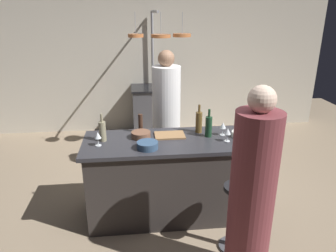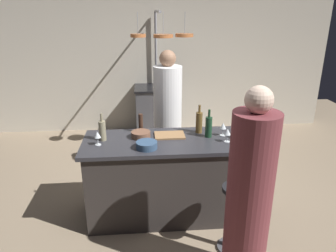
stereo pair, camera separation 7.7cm
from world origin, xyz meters
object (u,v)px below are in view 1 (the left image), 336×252
(wine_bottle_white, at_px, (102,131))
(wine_bottle_amber, at_px, (199,122))
(bar_stool_right, at_px, (236,215))
(wine_glass_by_chef, at_px, (223,126))
(pepper_mill, at_px, (141,123))
(mixing_bowl_blue, at_px, (148,145))
(wine_glass_near_right_guest, at_px, (98,136))
(mixing_bowl_ceramic, at_px, (240,134))
(chef, at_px, (166,121))
(wine_glass_near_left_guest, at_px, (228,132))
(guest_right, at_px, (252,198))
(stove_range, at_px, (154,111))
(wine_bottle_green, at_px, (209,126))
(cutting_board, at_px, (170,135))
(mixing_bowl_wooden, at_px, (141,135))

(wine_bottle_white, distance_m, wine_bottle_amber, 1.04)
(bar_stool_right, distance_m, wine_glass_by_chef, 0.94)
(pepper_mill, xyz_separation_m, mixing_bowl_blue, (0.05, -0.44, -0.07))
(wine_glass_near_right_guest, distance_m, mixing_bowl_ceramic, 1.49)
(chef, bearing_deg, wine_glass_near_left_guest, -61.64)
(guest_right, height_order, pepper_mill, guest_right)
(stove_range, bearing_deg, guest_right, -80.99)
(pepper_mill, bearing_deg, bar_stool_right, -45.82)
(wine_bottle_amber, height_order, wine_glass_by_chef, wine_bottle_amber)
(chef, height_order, wine_glass_near_right_guest, chef)
(bar_stool_right, distance_m, wine_bottle_green, 0.94)
(bar_stool_right, bearing_deg, wine_glass_near_right_guest, 156.72)
(stove_range, height_order, chef, chef)
(chef, distance_m, wine_glass_near_left_guest, 1.13)
(wine_bottle_amber, bearing_deg, pepper_mill, 174.10)
(cutting_board, height_order, wine_glass_near_right_guest, wine_glass_near_right_guest)
(mixing_bowl_wooden, xyz_separation_m, mixing_bowl_blue, (0.06, -0.29, 0.00))
(cutting_board, xyz_separation_m, mixing_bowl_blue, (-0.25, -0.30, 0.03))
(wine_glass_near_right_guest, relative_size, mixing_bowl_blue, 0.70)
(wine_bottle_amber, bearing_deg, wine_bottle_green, -58.93)
(stove_range, relative_size, chef, 0.52)
(cutting_board, xyz_separation_m, pepper_mill, (-0.31, 0.14, 0.10))
(cutting_board, height_order, wine_bottle_white, wine_bottle_white)
(wine_glass_by_chef, relative_size, wine_glass_near_right_guest, 1.00)
(cutting_board, relative_size, mixing_bowl_ceramic, 1.72)
(stove_range, distance_m, bar_stool_right, 3.12)
(stove_range, bearing_deg, chef, -87.92)
(wine_bottle_green, bearing_deg, guest_right, -83.39)
(guest_right, bearing_deg, wine_bottle_white, 140.27)
(guest_right, height_order, mixing_bowl_ceramic, guest_right)
(wine_bottle_white, bearing_deg, guest_right, -39.73)
(wine_bottle_amber, height_order, mixing_bowl_blue, wine_bottle_amber)
(guest_right, relative_size, wine_bottle_green, 5.55)
(chef, distance_m, pepper_mill, 0.75)
(mixing_bowl_ceramic, bearing_deg, wine_bottle_amber, 157.33)
(cutting_board, bearing_deg, wine_bottle_green, -7.68)
(bar_stool_right, distance_m, mixing_bowl_wooden, 1.24)
(guest_right, height_order, cutting_board, guest_right)
(wine_glass_near_right_guest, bearing_deg, wine_glass_near_left_guest, -1.35)
(wine_bottle_green, relative_size, wine_glass_near_left_guest, 2.08)
(cutting_board, xyz_separation_m, wine_bottle_amber, (0.33, 0.08, 0.11))
(bar_stool_right, height_order, guest_right, guest_right)
(cutting_board, distance_m, mixing_bowl_blue, 0.39)
(pepper_mill, bearing_deg, mixing_bowl_ceramic, -12.85)
(wine_bottle_amber, bearing_deg, chef, 112.50)
(cutting_board, bearing_deg, wine_glass_near_left_guest, -20.15)
(stove_range, xyz_separation_m, bar_stool_right, (0.55, -3.07, -0.07))
(stove_range, xyz_separation_m, mixing_bowl_ceramic, (0.76, -2.44, 0.48))
(guest_right, xyz_separation_m, wine_glass_by_chef, (0.04, 1.04, 0.22))
(cutting_board, bearing_deg, wine_bottle_white, -175.48)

